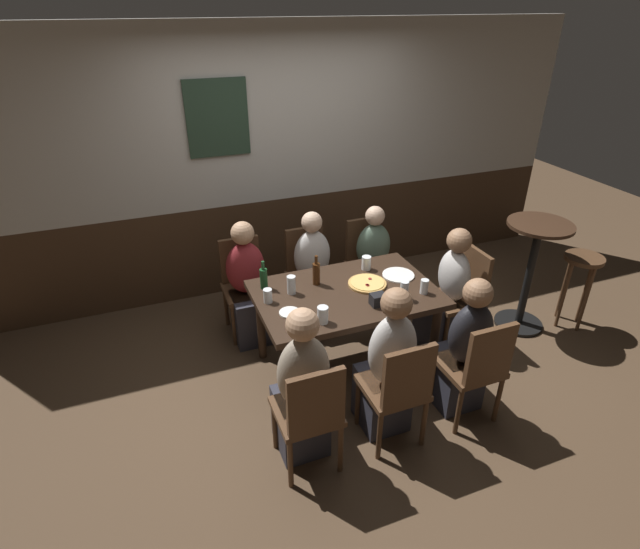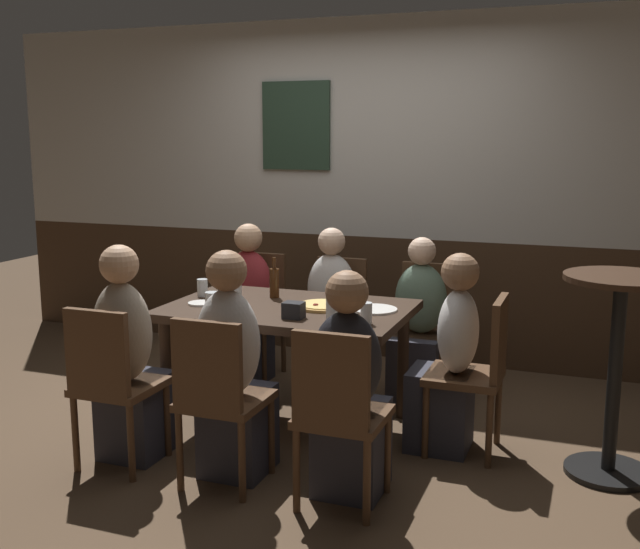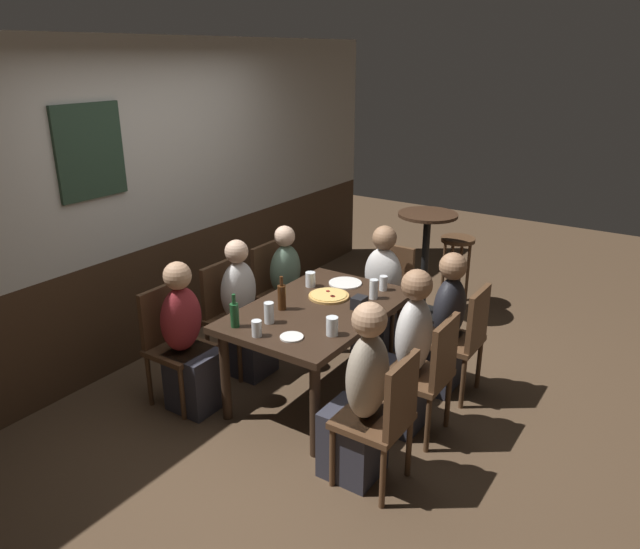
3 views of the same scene
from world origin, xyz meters
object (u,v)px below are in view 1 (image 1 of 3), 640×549
at_px(plate_white_large, 398,275).
at_px(beer_bottle_green, 264,278).
at_px(chair_mid_far, 308,269).
at_px(bar_stool, 581,272).
at_px(pint_glass_amber, 268,297).
at_px(chair_left_far, 244,281).
at_px(person_left_near, 302,394).
at_px(beer_glass_tall, 366,263).
at_px(chair_mid_near, 398,387).
at_px(person_mid_near, 387,371).
at_px(tumbler_short, 323,316).
at_px(chair_left_near, 310,412).
at_px(person_right_far, 374,270).
at_px(condiment_caddy, 378,300).
at_px(person_mid_far, 314,280).
at_px(chair_head_east, 462,292).
at_px(beer_bottle_brown, 316,273).
at_px(person_head_east, 446,298).
at_px(pint_glass_stout, 404,291).
at_px(tumbler_water, 291,286).
at_px(side_bar_table, 531,268).
at_px(chair_right_near, 477,365).
at_px(person_left_far, 248,292).
at_px(plate_white_small, 290,313).
at_px(dining_table, 346,301).
at_px(chair_right_far, 367,258).
at_px(person_right_near, 462,354).
at_px(pizza, 367,283).

bearing_deg(plate_white_large, beer_bottle_green, 169.18).
xyz_separation_m(chair_mid_far, bar_stool, (2.26, -1.06, 0.07)).
bearing_deg(pint_glass_amber, chair_left_far, 90.90).
relative_size(person_left_near, plate_white_large, 4.47).
bearing_deg(bar_stool, beer_glass_tall, 166.70).
xyz_separation_m(chair_mid_near, person_mid_near, (0.00, 0.16, 0.01)).
bearing_deg(pint_glass_amber, tumbler_short, -54.34).
relative_size(chair_left_far, pint_glass_amber, 8.08).
bearing_deg(chair_left_near, person_right_far, 51.98).
bearing_deg(condiment_caddy, chair_left_far, 123.98).
relative_size(chair_left_near, plate_white_large, 3.34).
height_order(person_mid_far, beer_glass_tall, person_mid_far).
xyz_separation_m(chair_head_east, beer_bottle_brown, (-1.29, 0.20, 0.34)).
xyz_separation_m(chair_left_far, chair_left_near, (0.00, -1.75, 0.00)).
bearing_deg(person_head_east, person_mid_far, 143.35).
relative_size(person_right_far, bar_stool, 1.50).
bearing_deg(pint_glass_stout, bar_stool, 2.17).
height_order(chair_left_far, tumbler_water, tumbler_water).
xyz_separation_m(chair_left_far, chair_head_east, (1.74, -0.88, 0.00)).
xyz_separation_m(person_mid_far, person_left_near, (-0.62, -1.43, 0.03)).
distance_m(tumbler_short, side_bar_table, 2.16).
bearing_deg(pint_glass_stout, chair_right_near, -67.74).
height_order(side_bar_table, bar_stool, side_bar_table).
bearing_deg(tumbler_short, person_mid_far, 72.76).
xyz_separation_m(person_mid_near, pint_glass_amber, (-0.61, 0.79, 0.28)).
bearing_deg(person_mid_near, person_left_far, 113.48).
bearing_deg(plate_white_small, person_left_near, -101.22).
xyz_separation_m(pint_glass_stout, pint_glass_amber, (-0.97, 0.33, -0.02)).
bearing_deg(person_left_near, chair_head_east, 22.32).
height_order(dining_table, chair_right_far, chair_right_far).
height_order(person_left_near, beer_bottle_green, person_left_near).
distance_m(chair_right_far, tumbler_short, 1.55).
relative_size(dining_table, bar_stool, 1.96).
relative_size(chair_head_east, person_mid_far, 0.79).
bearing_deg(dining_table, beer_bottle_brown, 131.29).
bearing_deg(bar_stool, tumbler_short, -176.84).
bearing_deg(bar_stool, person_mid_near, -166.74).
distance_m(chair_right_near, person_right_near, 0.16).
bearing_deg(tumbler_short, pizza, 34.73).
height_order(chair_left_far, chair_left_near, same).
bearing_deg(tumbler_water, plate_white_large, -3.41).
xyz_separation_m(person_left_far, plate_white_small, (0.12, -0.84, 0.27)).
distance_m(pizza, beer_bottle_green, 0.82).
bearing_deg(chair_left_far, chair_right_far, 0.00).
height_order(pint_glass_stout, bar_stool, pint_glass_stout).
relative_size(tumbler_water, condiment_caddy, 1.34).
xyz_separation_m(dining_table, chair_left_far, (-0.62, 0.88, -0.15)).
xyz_separation_m(person_head_east, person_mid_near, (-0.96, -0.71, 0.03)).
height_order(chair_right_far, chair_left_far, same).
relative_size(chair_mid_near, plate_white_small, 5.72).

